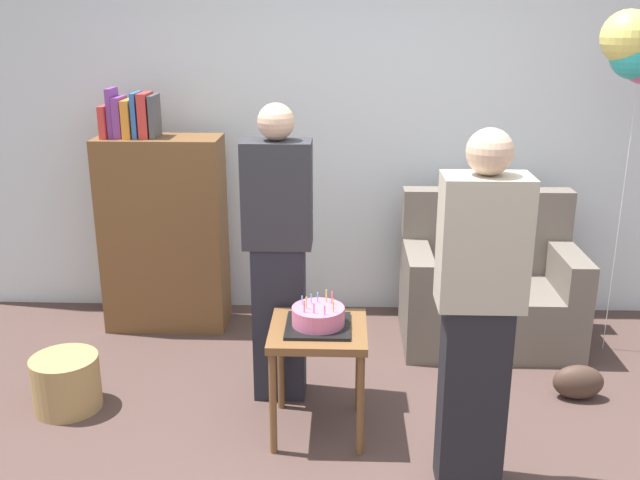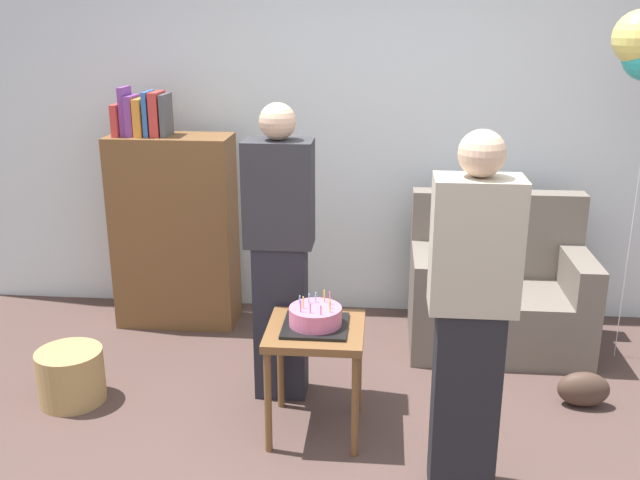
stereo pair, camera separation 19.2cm
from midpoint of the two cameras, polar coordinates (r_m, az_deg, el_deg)
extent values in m
plane|color=#4C3833|center=(3.51, 5.17, -18.33)|extent=(8.00, 8.00, 0.00)
cube|color=silver|center=(4.94, 5.72, 9.36)|extent=(6.00, 0.10, 2.70)
cube|color=#6B6056|center=(4.75, 15.05, -6.00)|extent=(1.10, 0.70, 0.40)
cube|color=#6B6056|center=(4.83, 14.99, 0.50)|extent=(1.10, 0.16, 0.56)
cube|color=#6B6056|center=(4.57, 9.55, -2.24)|extent=(0.16, 0.70, 0.24)
cube|color=#6B6056|center=(4.74, 20.96, -2.47)|extent=(0.16, 0.70, 0.24)
cube|color=brown|center=(4.89, -10.38, 0.66)|extent=(0.80, 0.36, 1.30)
cube|color=red|center=(4.83, -14.59, 9.31)|extent=(0.04, 0.24, 0.20)
cube|color=#7F3D93|center=(4.81, -14.15, 9.94)|extent=(0.03, 0.18, 0.31)
cube|color=#7F3D93|center=(4.80, -13.61, 9.64)|extent=(0.05, 0.20, 0.25)
cube|color=orange|center=(4.78, -12.90, 9.57)|extent=(0.05, 0.24, 0.24)
cube|color=#3366B7|center=(4.76, -12.34, 9.84)|extent=(0.03, 0.21, 0.28)
cube|color=red|center=(4.74, -11.70, 9.84)|extent=(0.06, 0.21, 0.28)
cube|color=#4C4C51|center=(4.73, -11.04, 9.78)|extent=(0.03, 0.21, 0.27)
cube|color=brown|center=(3.56, 1.19, -7.28)|extent=(0.48, 0.48, 0.04)
cylinder|color=brown|center=(3.53, -2.58, -12.84)|extent=(0.04, 0.04, 0.54)
cylinder|color=brown|center=(3.50, 4.43, -13.13)|extent=(0.04, 0.04, 0.54)
cylinder|color=brown|center=(3.89, -1.75, -9.71)|extent=(0.04, 0.04, 0.54)
cylinder|color=brown|center=(3.87, 4.54, -9.95)|extent=(0.04, 0.04, 0.54)
cube|color=black|center=(3.55, 1.19, -6.87)|extent=(0.32, 0.32, 0.02)
cylinder|color=#D66B93|center=(3.52, 1.20, -6.09)|extent=(0.26, 0.26, 0.09)
cylinder|color=#F2CC4C|center=(3.49, 2.40, -5.12)|extent=(0.01, 0.01, 0.05)
cylinder|color=#EA668C|center=(3.53, 2.34, -4.67)|extent=(0.01, 0.01, 0.06)
cylinder|color=#F2CC4C|center=(3.56, 1.90, -4.50)|extent=(0.01, 0.01, 0.06)
cylinder|color=#66B2E5|center=(3.56, 1.20, -4.61)|extent=(0.01, 0.01, 0.05)
cylinder|color=#66B2E5|center=(3.55, 0.66, -4.71)|extent=(0.01, 0.01, 0.05)
cylinder|color=#66B2E5|center=(3.53, -0.07, -4.83)|extent=(0.01, 0.01, 0.05)
cylinder|color=#F2CC4C|center=(3.48, 0.24, -5.04)|extent=(0.01, 0.01, 0.06)
cylinder|color=#EA668C|center=(3.44, 0.05, -5.32)|extent=(0.01, 0.01, 0.06)
cylinder|color=#EA668C|center=(3.43, 0.82, -5.49)|extent=(0.01, 0.01, 0.05)
cylinder|color=#EA668C|center=(3.41, 1.68, -5.64)|extent=(0.01, 0.01, 0.05)
cylinder|color=#F2CC4C|center=(3.44, 2.39, -5.37)|extent=(0.01, 0.01, 0.06)
cube|color=#23232D|center=(3.96, -1.73, -6.44)|extent=(0.28, 0.20, 0.88)
cube|color=#2D2D33|center=(3.72, -1.83, 3.72)|extent=(0.36, 0.22, 0.56)
sphere|color=#D1A889|center=(3.65, -1.89, 9.44)|extent=(0.19, 0.19, 0.19)
cube|color=black|center=(3.27, 13.17, -12.45)|extent=(0.28, 0.20, 0.88)
cube|color=#B2A893|center=(2.98, 14.12, -0.39)|extent=(0.36, 0.22, 0.56)
sphere|color=#D1A889|center=(2.89, 14.68, 6.69)|extent=(0.19, 0.19, 0.19)
cylinder|color=#A88451|center=(4.20, -18.01, -10.29)|extent=(0.36, 0.36, 0.30)
ellipsoid|color=#473328|center=(4.26, 21.53, -11.04)|extent=(0.28, 0.14, 0.20)
cylinder|color=silver|center=(4.65, 24.79, 1.35)|extent=(0.00, 0.00, 1.76)
camera|label=1|loc=(0.10, -88.49, 0.48)|focal=40.09mm
camera|label=2|loc=(0.10, 91.51, -0.48)|focal=40.09mm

